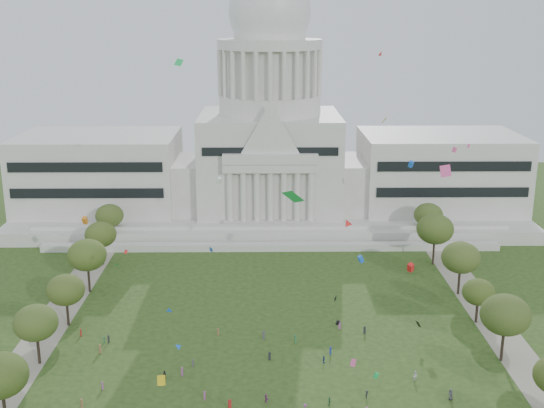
{
  "coord_description": "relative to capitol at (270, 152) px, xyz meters",
  "views": [
    {
      "loc": [
        -1.52,
        -101.12,
        64.86
      ],
      "look_at": [
        0.0,
        45.0,
        24.0
      ],
      "focal_mm": 45.0,
      "sensor_mm": 36.0,
      "label": 1
    }
  ],
  "objects": [
    {
      "name": "row_tree_l_2",
      "position": [
        -45.04,
        -96.29,
        -13.79
      ],
      "size": [
        8.42,
        8.42,
        11.97
      ],
      "color": "black",
      "rests_on": "ground"
    },
    {
      "name": "person_10",
      "position": [
        9.68,
        -96.75,
        -21.54
      ],
      "size": [
        0.78,
        1.0,
        1.5
      ],
      "primitive_type": "imported",
      "rotation": [
        0.0,
        0.0,
        1.17
      ],
      "color": "navy",
      "rests_on": "ground"
    },
    {
      "name": "row_tree_r_4",
      "position": [
        44.76,
        -63.55,
        -13.01
      ],
      "size": [
        9.19,
        9.19,
        13.06
      ],
      "color": "black",
      "rests_on": "ground"
    },
    {
      "name": "person_4",
      "position": [
        9.41,
        -111.42,
        -21.52
      ],
      "size": [
        0.79,
        1.02,
        1.54
      ],
      "primitive_type": "imported",
      "rotation": [
        0.0,
        0.0,
        4.34
      ],
      "color": "#33723F",
      "rests_on": "ground"
    },
    {
      "name": "distant_crowd",
      "position": [
        -12.32,
        -99.71,
        -21.46
      ],
      "size": [
        59.84,
        39.04,
        1.89
      ],
      "color": "olive",
      "rests_on": "ground"
    },
    {
      "name": "row_tree_r_3",
      "position": [
        44.4,
        -79.1,
        -15.21
      ],
      "size": [
        7.01,
        7.01,
        9.98
      ],
      "color": "black",
      "rests_on": "ground"
    },
    {
      "name": "row_tree_r_2",
      "position": [
        44.17,
        -96.15,
        -12.64
      ],
      "size": [
        9.55,
        9.55,
        13.58
      ],
      "color": "black",
      "rests_on": "ground"
    },
    {
      "name": "person_0",
      "position": [
        30.69,
        -109.91,
        -21.26
      ],
      "size": [
        1.14,
        1.21,
        2.08
      ],
      "primitive_type": "imported",
      "rotation": [
        0.0,
        0.0,
        5.36
      ],
      "color": "#4C4C51",
      "rests_on": "ground"
    },
    {
      "name": "kite_swarm",
      "position": [
        4.9,
        -105.07,
        4.13
      ],
      "size": [
        86.44,
        107.23,
        56.54
      ],
      "color": "#E54C8C",
      "rests_on": "ground"
    },
    {
      "name": "row_tree_l_3",
      "position": [
        -44.09,
        -79.67,
        -14.09
      ],
      "size": [
        8.12,
        8.12,
        11.55
      ],
      "color": "black",
      "rests_on": "ground"
    },
    {
      "name": "row_tree_l_6",
      "position": [
        -46.87,
        -24.45,
        -14.02
      ],
      "size": [
        8.19,
        8.19,
        11.64
      ],
      "color": "black",
      "rests_on": "ground"
    },
    {
      "name": "person_5",
      "position": [
        -1.45,
        -110.47,
        -21.47
      ],
      "size": [
        1.25,
        1.64,
        1.65
      ],
      "primitive_type": "imported",
      "rotation": [
        0.0,
        0.0,
        2.06
      ],
      "color": "#994C8C",
      "rests_on": "ground"
    },
    {
      "name": "path_right",
      "position": [
        48.0,
        -83.59,
        -22.28
      ],
      "size": [
        8.0,
        160.0,
        0.04
      ],
      "primitive_type": "cube",
      "color": "gray",
      "rests_on": "ground"
    },
    {
      "name": "capitol",
      "position": [
        0.0,
        0.0,
        0.0
      ],
      "size": [
        160.0,
        64.5,
        91.3
      ],
      "color": "silver",
      "rests_on": "ground"
    },
    {
      "name": "path_left",
      "position": [
        -48.0,
        -83.59,
        -22.28
      ],
      "size": [
        8.0,
        160.0,
        0.04
      ],
      "primitive_type": "cube",
      "color": "gray",
      "rests_on": "ground"
    },
    {
      "name": "row_tree_l_4",
      "position": [
        -44.08,
        -61.17,
        -12.9
      ],
      "size": [
        9.29,
        9.29,
        13.21
      ],
      "color": "black",
      "rests_on": "ground"
    },
    {
      "name": "row_tree_l_5",
      "position": [
        -45.22,
        -42.58,
        -13.88
      ],
      "size": [
        8.33,
        8.33,
        11.85
      ],
      "color": "black",
      "rests_on": "ground"
    },
    {
      "name": "row_tree_r_5",
      "position": [
        43.49,
        -43.4,
        -12.37
      ],
      "size": [
        9.82,
        9.82,
        13.96
      ],
      "color": "black",
      "rests_on": "ground"
    },
    {
      "name": "row_tree_l_1",
      "position": [
        -44.07,
        -116.55,
        -13.34
      ],
      "size": [
        8.86,
        8.86,
        12.59
      ],
      "color": "black",
      "rests_on": "ground"
    },
    {
      "name": "person_2",
      "position": [
        25.92,
        -103.45,
        -21.33
      ],
      "size": [
        1.08,
        1.06,
        1.92
      ],
      "primitive_type": "imported",
      "rotation": [
        0.0,
        0.0,
        0.74
      ],
      "color": "silver",
      "rests_on": "ground"
    },
    {
      "name": "person_8",
      "position": [
        -20.15,
        -102.4,
        -21.46
      ],
      "size": [
        0.94,
        0.75,
        1.68
      ],
      "primitive_type": "imported",
      "rotation": [
        0.0,
        0.0,
        2.8
      ],
      "color": "#26262B",
      "rests_on": "ground"
    },
    {
      "name": "person_9",
      "position": [
        16.18,
        -109.26,
        -21.57
      ],
      "size": [
        0.96,
        1.04,
        1.46
      ],
      "primitive_type": "imported",
      "rotation": [
        0.0,
        0.0,
        0.92
      ],
      "color": "#26262B",
      "rests_on": "ground"
    },
    {
      "name": "row_tree_r_6",
      "position": [
        45.96,
        -25.46,
        -13.79
      ],
      "size": [
        8.42,
        8.42,
        11.97
      ],
      "color": "black",
      "rests_on": "ground"
    }
  ]
}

